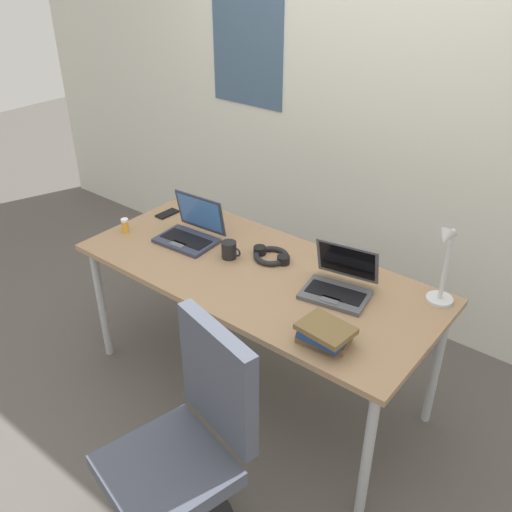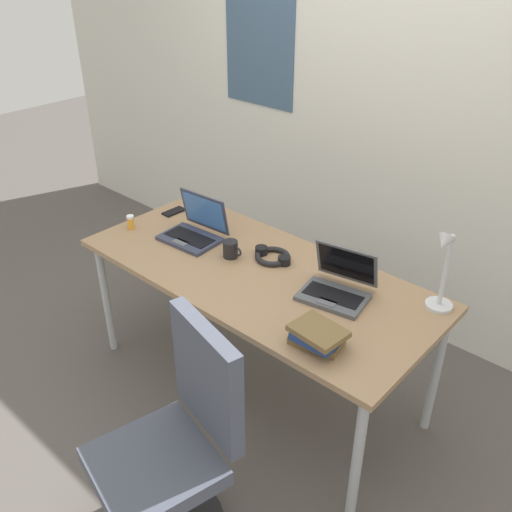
% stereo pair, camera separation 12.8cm
% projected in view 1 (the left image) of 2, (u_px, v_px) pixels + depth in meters
% --- Properties ---
extents(ground_plane, '(12.00, 12.00, 0.00)m').
position_uv_depth(ground_plane, '(256.00, 383.00, 3.09)').
color(ground_plane, '#56514C').
extents(wall_back, '(6.00, 0.13, 2.60)m').
position_uv_depth(wall_back, '(376.00, 106.00, 3.16)').
color(wall_back, silver).
rests_on(wall_back, ground_plane).
extents(desk, '(1.80, 0.80, 0.74)m').
position_uv_depth(desk, '(256.00, 280.00, 2.74)').
color(desk, '#9E7A56').
rests_on(desk, ground_plane).
extents(desk_lamp, '(0.12, 0.18, 0.40)m').
position_uv_depth(desk_lamp, '(444.00, 266.00, 2.36)').
color(desk_lamp, silver).
rests_on(desk_lamp, desk).
extents(laptop_back_right, '(0.34, 0.32, 0.22)m').
position_uv_depth(laptop_back_right, '(339.00, 284.00, 2.52)').
color(laptop_back_right, '#515459').
rests_on(laptop_back_right, desk).
extents(laptop_by_keyboard, '(0.32, 0.27, 0.23)m').
position_uv_depth(laptop_by_keyboard, '(191.00, 232.00, 2.95)').
color(laptop_by_keyboard, '#33384C').
rests_on(laptop_by_keyboard, desk).
extents(computer_mouse, '(0.09, 0.11, 0.03)m').
position_uv_depth(computer_mouse, '(195.00, 208.00, 3.27)').
color(computer_mouse, black).
rests_on(computer_mouse, desk).
extents(cell_phone, '(0.07, 0.14, 0.01)m').
position_uv_depth(cell_phone, '(167.00, 214.00, 3.23)').
color(cell_phone, black).
rests_on(cell_phone, desk).
extents(headphones, '(0.21, 0.18, 0.04)m').
position_uv_depth(headphones, '(271.00, 256.00, 2.80)').
color(headphones, black).
rests_on(headphones, desk).
extents(pill_bottle, '(0.04, 0.04, 0.08)m').
position_uv_depth(pill_bottle, '(125.00, 225.00, 3.03)').
color(pill_bottle, gold).
rests_on(pill_bottle, desk).
extents(book_stack, '(0.24, 0.18, 0.09)m').
position_uv_depth(book_stack, '(325.00, 334.00, 2.21)').
color(book_stack, brown).
rests_on(book_stack, desk).
extents(coffee_mug, '(0.11, 0.08, 0.09)m').
position_uv_depth(coffee_mug, '(229.00, 250.00, 2.79)').
color(coffee_mug, black).
rests_on(coffee_mug, desk).
extents(office_chair, '(0.54, 0.59, 0.97)m').
position_uv_depth(office_chair, '(185.00, 463.00, 2.15)').
color(office_chair, black).
rests_on(office_chair, ground_plane).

